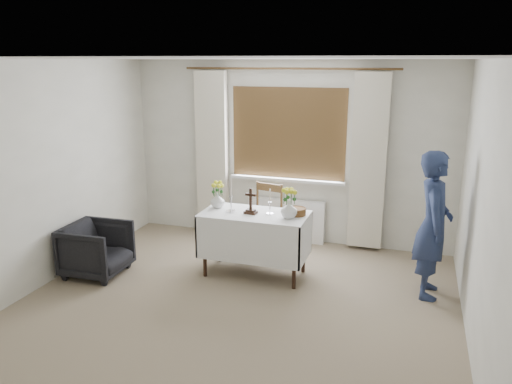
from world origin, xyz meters
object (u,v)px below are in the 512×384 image
at_px(wooden_cross, 251,201).
at_px(flower_vase_left, 218,200).
at_px(armchair, 97,249).
at_px(flower_vase_right, 289,210).
at_px(wooden_chair, 263,220).
at_px(altar_table, 255,244).
at_px(person, 433,225).

relative_size(wooden_cross, flower_vase_left, 1.71).
xyz_separation_m(armchair, flower_vase_right, (2.21, 0.53, 0.55)).
xyz_separation_m(wooden_chair, flower_vase_left, (-0.38, -0.61, 0.39)).
relative_size(altar_table, person, 0.78).
bearing_deg(altar_table, flower_vase_left, 169.92).
height_order(person, wooden_cross, person).
xyz_separation_m(wooden_chair, armchair, (-1.67, -1.28, -0.14)).
bearing_deg(wooden_cross, flower_vase_right, 3.51).
bearing_deg(person, wooden_cross, 92.00).
distance_m(altar_table, person, 2.01).
distance_m(altar_table, armchair, 1.88).
bearing_deg(armchair, wooden_cross, -74.44).
relative_size(person, flower_vase_right, 8.15).
height_order(wooden_cross, flower_vase_left, wooden_cross).
bearing_deg(person, flower_vase_left, 88.79).
height_order(wooden_chair, wooden_cross, wooden_cross).
bearing_deg(altar_table, wooden_cross, -148.83).
distance_m(person, flower_vase_right, 1.55).
height_order(altar_table, wooden_cross, wooden_cross).
bearing_deg(flower_vase_left, altar_table, -10.08).
bearing_deg(flower_vase_right, person, 4.84).
xyz_separation_m(armchair, wooden_cross, (1.74, 0.56, 0.60)).
relative_size(wooden_chair, flower_vase_right, 4.67).
distance_m(armchair, wooden_cross, 1.93).
bearing_deg(armchair, wooden_chair, -54.53).
bearing_deg(flower_vase_right, wooden_cross, 177.27).
relative_size(armchair, wooden_cross, 2.28).
relative_size(altar_table, wooden_cross, 4.09).
height_order(altar_table, flower_vase_left, flower_vase_left).
distance_m(wooden_chair, wooden_cross, 0.86).
bearing_deg(wooden_cross, altar_table, 37.42).
distance_m(armchair, person, 3.84).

